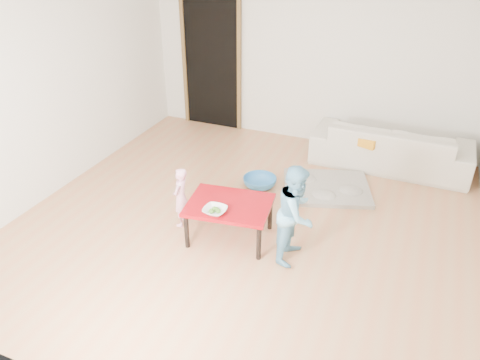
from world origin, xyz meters
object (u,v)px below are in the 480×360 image
Objects in this scene: sofa at (391,146)px; red_table at (230,221)px; bowl at (215,211)px; child_pink at (181,197)px; basin at (260,182)px; child_blue at (296,214)px.

sofa is 2.42× the size of red_table.
sofa is at bearing 61.40° from bowl.
bowl is (-1.43, -2.63, 0.16)m from sofa.
child_pink is 1.27m from basin.
basin is at bearing 90.88° from bowl.
bowl is at bearing 62.10° from sofa.
bowl is at bearing -105.03° from red_table.
sofa is 3.00m from bowl.
child_pink is at bearing 177.21° from red_table.
child_blue is 1.51m from basin.
sofa is 1.94m from basin.
bowl is 1.43m from basin.
sofa is at bearing -11.52° from child_blue.
red_table is 1.16m from basin.
basin is (-1.45, -1.26, -0.24)m from sofa.
red_table is 0.34m from bowl.
child_blue is (0.80, 0.19, 0.05)m from bowl.
red_table is at bearing 83.09° from child_pink.
bowl reaches higher than red_table.
child_pink is (-1.97, -2.37, 0.04)m from sofa.
red_table is at bearing 74.97° from bowl.
child_blue is (0.74, -0.04, 0.30)m from red_table.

